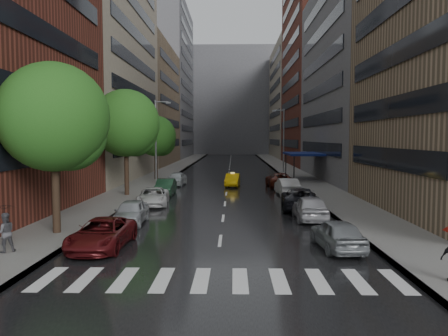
# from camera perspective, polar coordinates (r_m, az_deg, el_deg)

# --- Properties ---
(ground) EXTENTS (220.00, 220.00, 0.00)m
(ground) POSITION_cam_1_polar(r_m,az_deg,el_deg) (18.09, -0.90, -12.44)
(ground) COLOR gray
(ground) RESTS_ON ground
(road) EXTENTS (14.00, 140.00, 0.01)m
(road) POSITION_cam_1_polar(r_m,az_deg,el_deg) (67.53, 0.68, -0.31)
(road) COLOR black
(road) RESTS_ON ground
(sidewalk_left) EXTENTS (4.00, 140.00, 0.15)m
(sidewalk_left) POSITION_cam_1_polar(r_m,az_deg,el_deg) (68.21, -6.90, -0.24)
(sidewalk_left) COLOR gray
(sidewalk_left) RESTS_ON ground
(sidewalk_right) EXTENTS (4.00, 140.00, 0.15)m
(sidewalk_right) POSITION_cam_1_polar(r_m,az_deg,el_deg) (68.03, 8.29, -0.26)
(sidewalk_right) COLOR gray
(sidewalk_right) RESTS_ON ground
(crosswalk) EXTENTS (13.15, 2.80, 0.01)m
(crosswalk) POSITION_cam_1_polar(r_m,az_deg,el_deg) (16.17, -0.44, -14.41)
(crosswalk) COLOR silver
(crosswalk) RESTS_ON ground
(buildings_left) EXTENTS (8.00, 108.00, 38.00)m
(buildings_left) POSITION_cam_1_polar(r_m,az_deg,el_deg) (78.47, -10.51, 11.93)
(buildings_left) COLOR maroon
(buildings_left) RESTS_ON ground
(buildings_right) EXTENTS (8.05, 109.10, 36.00)m
(buildings_right) POSITION_cam_1_polar(r_m,az_deg,el_deg) (76.06, 12.35, 11.43)
(buildings_right) COLOR #937A5B
(buildings_right) RESTS_ON ground
(building_far) EXTENTS (40.00, 14.00, 32.00)m
(building_far) POSITION_cam_1_polar(r_m,az_deg,el_deg) (135.77, 0.97, 8.64)
(building_far) COLOR slate
(building_far) RESTS_ON ground
(tree_near) EXTENTS (5.63, 5.63, 8.98)m
(tree_near) POSITION_cam_1_polar(r_m,az_deg,el_deg) (24.23, -21.34, 6.17)
(tree_near) COLOR #382619
(tree_near) RESTS_ON ground
(tree_mid) EXTENTS (5.80, 5.80, 9.25)m
(tree_mid) POSITION_cam_1_polar(r_m,az_deg,el_deg) (38.59, -12.70, 5.73)
(tree_mid) COLOR #382619
(tree_mid) RESTS_ON ground
(tree_far) EXTENTS (4.83, 4.83, 7.70)m
(tree_far) POSITION_cam_1_polar(r_m,az_deg,el_deg) (52.62, -8.91, 4.14)
(tree_far) COLOR #382619
(tree_far) RESTS_ON ground
(taxi) EXTENTS (1.70, 4.11, 1.32)m
(taxi) POSITION_cam_1_polar(r_m,az_deg,el_deg) (45.67, 1.13, -1.57)
(taxi) COLOR yellow
(taxi) RESTS_ON ground
(parked_cars_left) EXTENTS (2.63, 31.17, 1.44)m
(parked_cars_left) POSITION_cam_1_polar(r_m,az_deg,el_deg) (32.17, -9.64, -3.94)
(parked_cars_left) COLOR #521013
(parked_cars_left) RESTS_ON ground
(parked_cars_right) EXTENTS (2.95, 29.97, 1.59)m
(parked_cars_right) POSITION_cam_1_polar(r_m,az_deg,el_deg) (34.03, 9.27, -3.40)
(parked_cars_right) COLOR gray
(parked_cars_right) RESTS_ON ground
(ped_black_umbrella) EXTENTS (1.06, 1.03, 2.09)m
(ped_black_umbrella) POSITION_cam_1_polar(r_m,az_deg,el_deg) (21.24, -26.75, -6.57)
(ped_black_umbrella) COLOR #48484C
(ped_black_umbrella) RESTS_ON sidewalk_left
(street_lamp_left) EXTENTS (1.74, 0.22, 9.00)m
(street_lamp_left) POSITION_cam_1_polar(r_m,az_deg,el_deg) (48.07, -8.81, 3.71)
(street_lamp_left) COLOR gray
(street_lamp_left) RESTS_ON sidewalk_left
(street_lamp_right) EXTENTS (1.74, 0.22, 9.00)m
(street_lamp_right) POSITION_cam_1_polar(r_m,az_deg,el_deg) (62.73, 7.73, 3.79)
(street_lamp_right) COLOR gray
(street_lamp_right) RESTS_ON sidewalk_right
(awning) EXTENTS (4.00, 8.00, 3.12)m
(awning) POSITION_cam_1_polar(r_m,az_deg,el_deg) (53.03, 10.28, 1.82)
(awning) COLOR navy
(awning) RESTS_ON sidewalk_right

